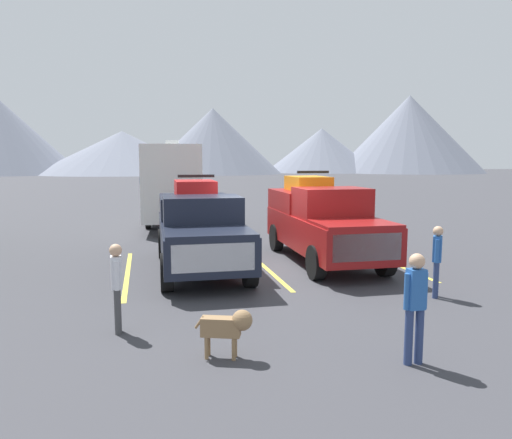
% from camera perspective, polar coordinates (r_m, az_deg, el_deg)
% --- Properties ---
extents(ground_plane, '(240.00, 240.00, 0.00)m').
position_cam_1_polar(ground_plane, '(13.18, 1.43, -5.94)').
color(ground_plane, '#38383D').
extents(pickup_truck_a, '(2.28, 5.75, 2.54)m').
position_cam_1_polar(pickup_truck_a, '(13.27, -6.66, -0.82)').
color(pickup_truck_a, black).
rests_on(pickup_truck_a, ground).
extents(pickup_truck_b, '(2.21, 5.86, 2.62)m').
position_cam_1_polar(pickup_truck_b, '(14.38, 7.70, -0.04)').
color(pickup_truck_b, maroon).
rests_on(pickup_truck_b, ground).
extents(lot_stripe_a, '(0.12, 5.50, 0.01)m').
position_cam_1_polar(lot_stripe_a, '(13.23, -14.86, -6.11)').
color(lot_stripe_a, gold).
rests_on(lot_stripe_a, ground).
extents(lot_stripe_b, '(0.12, 5.50, 0.01)m').
position_cam_1_polar(lot_stripe_b, '(13.60, 0.95, -5.51)').
color(lot_stripe_b, gold).
rests_on(lot_stripe_b, ground).
extents(lot_stripe_c, '(0.12, 5.50, 0.01)m').
position_cam_1_polar(lot_stripe_c, '(14.91, 14.91, -4.63)').
color(lot_stripe_c, gold).
rests_on(lot_stripe_c, ground).
extents(camper_trailer_a, '(2.83, 8.69, 3.84)m').
position_cam_1_polar(camper_trailer_a, '(22.09, -9.77, 4.52)').
color(camper_trailer_a, white).
rests_on(camper_trailer_a, ground).
extents(person_a, '(0.36, 0.22, 1.64)m').
position_cam_1_polar(person_a, '(7.43, 18.22, -9.09)').
color(person_a, navy).
rests_on(person_a, ground).
extents(person_b, '(0.28, 0.30, 1.56)m').
position_cam_1_polar(person_b, '(11.13, 20.49, -4.10)').
color(person_b, navy).
rests_on(person_b, ground).
extents(person_c, '(0.21, 0.34, 1.55)m').
position_cam_1_polar(person_c, '(8.65, -16.05, -7.08)').
color(person_c, '#3F3F42').
rests_on(person_c, ground).
extents(dog, '(0.85, 0.46, 0.75)m').
position_cam_1_polar(dog, '(7.40, -3.10, -12.31)').
color(dog, olive).
rests_on(dog, ground).
extents(mountain_ridge, '(143.19, 39.71, 17.44)m').
position_cam_1_polar(mountain_ridge, '(106.09, -7.98, 9.13)').
color(mountain_ridge, slate).
rests_on(mountain_ridge, ground).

